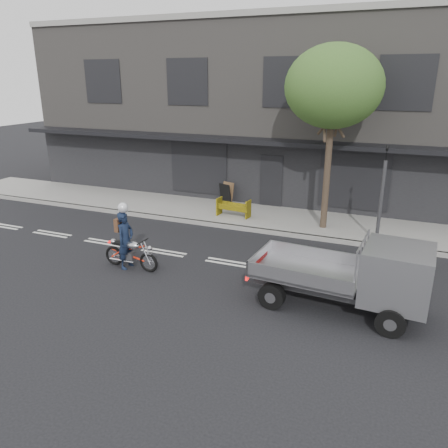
% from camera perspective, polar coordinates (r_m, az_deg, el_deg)
% --- Properties ---
extents(ground, '(80.00, 80.00, 0.00)m').
position_cam_1_polar(ground, '(13.94, 0.78, -5.10)').
color(ground, black).
rests_on(ground, ground).
extents(sidewalk, '(32.00, 3.20, 0.15)m').
position_cam_1_polar(sidewalk, '(18.10, 6.19, 0.73)').
color(sidewalk, gray).
rests_on(sidewalk, ground).
extents(kerb, '(32.00, 0.20, 0.15)m').
position_cam_1_polar(kerb, '(16.64, 4.66, -0.85)').
color(kerb, gray).
rests_on(kerb, ground).
extents(building_main, '(26.00, 10.00, 8.00)m').
position_cam_1_polar(building_main, '(23.70, 11.11, 14.44)').
color(building_main, slate).
rests_on(building_main, ground).
extents(street_tree, '(3.40, 3.40, 6.74)m').
position_cam_1_polar(street_tree, '(16.28, 14.14, 16.94)').
color(street_tree, '#382B21').
rests_on(street_tree, ground).
extents(traffic_light_pole, '(0.12, 0.12, 3.50)m').
position_cam_1_polar(traffic_light_pole, '(15.76, 19.82, 2.97)').
color(traffic_light_pole, '#2D2D30').
rests_on(traffic_light_pole, ground).
extents(motorcycle, '(1.92, 0.56, 0.99)m').
position_cam_1_polar(motorcycle, '(13.70, -12.10, -3.69)').
color(motorcycle, black).
rests_on(motorcycle, ground).
extents(rider, '(0.46, 0.67, 1.79)m').
position_cam_1_polar(rider, '(13.64, -12.74, -2.09)').
color(rider, '#121C33').
rests_on(rider, ground).
extents(flatbed_ute, '(4.36, 2.04, 1.97)m').
position_cam_1_polar(flatbed_ute, '(11.17, 19.58, -6.25)').
color(flatbed_ute, black).
rests_on(flatbed_ute, ground).
extents(construction_barrier, '(1.43, 0.71, 0.77)m').
position_cam_1_polar(construction_barrier, '(17.74, 1.02, 2.02)').
color(construction_barrier, yellow).
rests_on(construction_barrier, sidewalk).
extents(sandwich_board, '(0.69, 0.57, 0.94)m').
position_cam_1_polar(sandwich_board, '(19.65, 0.18, 3.95)').
color(sandwich_board, black).
rests_on(sandwich_board, sidewalk).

